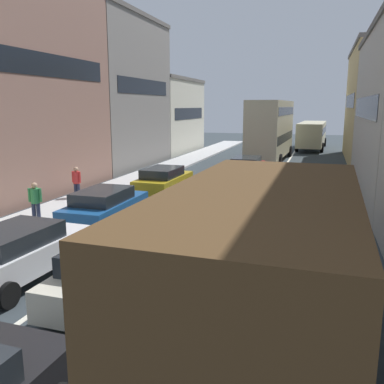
{
  "coord_description": "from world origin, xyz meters",
  "views": [
    {
      "loc": [
        4.37,
        -2.08,
        4.64
      ],
      "look_at": [
        0.0,
        12.0,
        1.6
      ],
      "focal_mm": 39.18,
      "sensor_mm": 36.0,
      "label": 1
    }
  ],
  "objects": [
    {
      "name": "bus_far_queue_secondary",
      "position": [
        3.25,
        45.54,
        1.76
      ],
      "size": [
        3.09,
        10.58,
        2.9
      ],
      "rotation": [
        0.0,
        0.0,
        1.53
      ],
      "color": "#BFB793",
      "rests_on": "ground"
    },
    {
      "name": "wagon_left_lane_second",
      "position": [
        -3.26,
        6.74,
        0.8
      ],
      "size": [
        2.23,
        4.38,
        1.49
      ],
      "rotation": [
        0.0,
        0.0,
        1.52
      ],
      "color": "silver",
      "rests_on": "ground"
    },
    {
      "name": "sedan_left_lane_fourth",
      "position": [
        -3.48,
        18.15,
        0.8
      ],
      "size": [
        2.14,
        4.34,
        1.49
      ],
      "rotation": [
        0.0,
        0.0,
        1.55
      ],
      "color": "#B29319",
      "rests_on": "ground"
    },
    {
      "name": "building_row_left",
      "position": [
        -12.0,
        20.22,
        5.49
      ],
      "size": [
        7.2,
        43.9,
        12.25
      ],
      "rotation": [
        0.0,
        0.0,
        1.57
      ],
      "color": "tan",
      "rests_on": "ground"
    },
    {
      "name": "removalist_box_truck",
      "position": [
        3.7,
        4.23,
        1.97
      ],
      "size": [
        2.86,
        7.76,
        3.58
      ],
      "rotation": [
        0.0,
        0.0,
        1.54
      ],
      "color": "#B7B29E",
      "rests_on": "ground"
    },
    {
      "name": "sidewalk_left",
      "position": [
        -6.7,
        20.0,
        0.07
      ],
      "size": [
        2.6,
        64.0,
        0.14
      ],
      "primitive_type": "cube",
      "color": "#B9B9B9",
      "rests_on": "ground"
    },
    {
      "name": "sedan_centre_lane_fifth",
      "position": [
        -0.11,
        24.02,
        0.8
      ],
      "size": [
        2.11,
        4.32,
        1.49
      ],
      "rotation": [
        0.0,
        0.0,
        1.58
      ],
      "color": "#A51E1E",
      "rests_on": "ground"
    },
    {
      "name": "lane_stripe_left",
      "position": [
        -1.7,
        20.0,
        0.01
      ],
      "size": [
        0.16,
        60.0,
        0.01
      ],
      "primitive_type": "cube",
      "color": "silver",
      "rests_on": "ground"
    },
    {
      "name": "lane_stripe_right",
      "position": [
        1.7,
        20.0,
        0.01
      ],
      "size": [
        0.16,
        60.0,
        0.01
      ],
      "primitive_type": "cube",
      "color": "silver",
      "rests_on": "ground"
    },
    {
      "name": "sedan_left_lane_third",
      "position": [
        -3.57,
        12.05,
        0.8
      ],
      "size": [
        2.09,
        4.32,
        1.49
      ],
      "rotation": [
        0.0,
        0.0,
        1.58
      ],
      "color": "#194C8C",
      "rests_on": "ground"
    },
    {
      "name": "pedestrian_far_sidewalk",
      "position": [
        -6.45,
        11.64,
        0.95
      ],
      "size": [
        0.52,
        0.34,
        1.66
      ],
      "rotation": [
        0.0,
        0.0,
        5.04
      ],
      "color": "#262D47",
      "rests_on": "ground"
    },
    {
      "name": "coupe_centre_lane_fourth",
      "position": [
        0.18,
        17.85,
        0.8
      ],
      "size": [
        2.13,
        4.33,
        1.49
      ],
      "rotation": [
        0.0,
        0.0,
        1.55
      ],
      "color": "#759EB7",
      "rests_on": "ground"
    },
    {
      "name": "sedan_right_lane_behind_truck",
      "position": [
        3.31,
        11.43,
        0.8
      ],
      "size": [
        2.25,
        4.39,
        1.49
      ],
      "rotation": [
        0.0,
        0.0,
        1.62
      ],
      "color": "gray",
      "rests_on": "ground"
    },
    {
      "name": "bus_mid_queue_primary",
      "position": [
        0.16,
        33.95,
        2.83
      ],
      "size": [
        3.08,
        10.58,
        5.06
      ],
      "rotation": [
        0.0,
        0.0,
        1.54
      ],
      "color": "#BFB793",
      "rests_on": "ground"
    },
    {
      "name": "hatchback_centre_lane_third",
      "position": [
        -0.07,
        12.3,
        0.8
      ],
      "size": [
        2.23,
        4.38,
        1.49
      ],
      "rotation": [
        0.0,
        0.0,
        1.52
      ],
      "color": "#19592D",
      "rests_on": "ground"
    },
    {
      "name": "pedestrian_near_kerb",
      "position": [
        -7.28,
        15.92,
        0.95
      ],
      "size": [
        0.54,
        0.34,
        1.66
      ],
      "rotation": [
        0.0,
        0.0,
        4.57
      ],
      "color": "#262D47",
      "rests_on": "ground"
    },
    {
      "name": "sedan_centre_lane_second",
      "position": [
        -0.15,
        6.39,
        0.8
      ],
      "size": [
        2.11,
        4.33,
        1.49
      ],
      "rotation": [
        0.0,
        0.0,
        1.56
      ],
      "color": "beige",
      "rests_on": "ground"
    }
  ]
}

